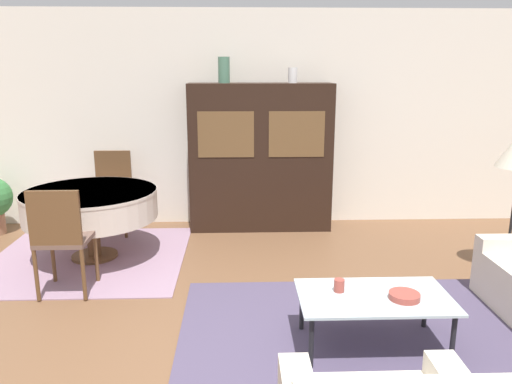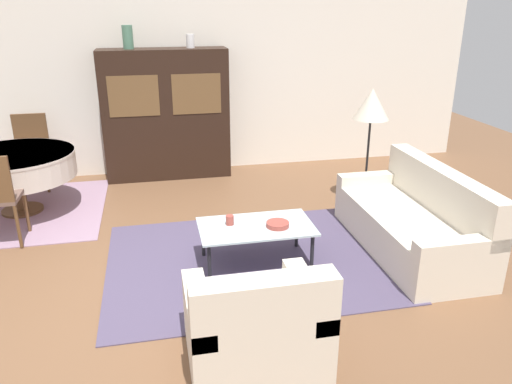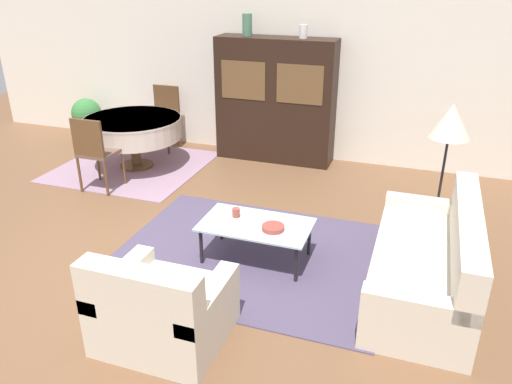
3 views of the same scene
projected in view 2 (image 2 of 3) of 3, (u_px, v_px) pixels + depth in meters
ground_plane at (151, 302)px, 4.26m from camera, size 14.00×14.00×0.00m
wall_back at (140, 81)px, 7.09m from camera, size 10.00×0.06×2.70m
area_rug at (249, 260)px, 4.94m from camera, size 2.74×2.15×0.01m
dining_rug at (17, 212)px, 6.06m from camera, size 2.04×1.98×0.01m
couch at (414, 222)px, 5.08m from camera, size 0.84×1.92×0.85m
armchair at (256, 326)px, 3.46m from camera, size 0.94×0.84×0.82m
coffee_table at (256, 229)px, 4.76m from camera, size 1.09×0.63×0.40m
display_cabinet at (166, 115)px, 7.06m from camera, size 1.75×0.47×1.81m
dining_table at (15, 165)px, 5.89m from camera, size 1.39×1.39×0.74m
dining_chair_far at (31, 146)px, 6.73m from camera, size 0.44×0.44×0.99m
floor_lamp at (372, 107)px, 5.98m from camera, size 0.43×0.43×1.44m
cup at (230, 220)px, 4.76m from camera, size 0.08×0.08×0.09m
bowl at (278, 224)px, 4.72m from camera, size 0.22×0.22×0.05m
vase_tall at (128, 37)px, 6.59m from camera, size 0.14×0.14×0.30m
vase_short at (190, 41)px, 6.78m from camera, size 0.11×0.11×0.18m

